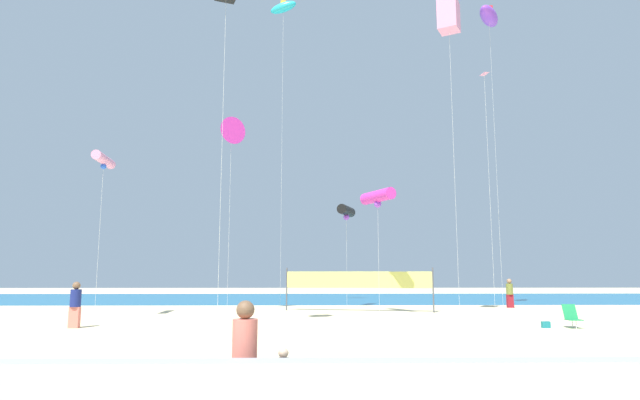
{
  "coord_description": "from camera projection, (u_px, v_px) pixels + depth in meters",
  "views": [
    {
      "loc": [
        -0.32,
        -16.44,
        2.06
      ],
      "look_at": [
        0.16,
        8.22,
        5.58
      ],
      "focal_mm": 29.03,
      "sensor_mm": 36.0,
      "label": 1
    }
  ],
  "objects": [
    {
      "name": "kite_violet_inflatable",
      "position": [
        489.0,
        16.0,
        32.96
      ],
      "size": [
        2.23,
        2.76,
        19.07
      ],
      "color": "silver",
      "rests_on": "ground"
    },
    {
      "name": "boardwalk_ledge",
      "position": [
        333.0,
        395.0,
        6.95
      ],
      "size": [
        28.0,
        0.44,
        0.9
      ],
      "primitive_type": "cube",
      "color": "#A8A8AD",
      "rests_on": "ground"
    },
    {
      "name": "beachgoer_olive_shirt",
      "position": [
        510.0,
        292.0,
        31.72
      ],
      "size": [
        0.4,
        0.4,
        1.76
      ],
      "rotation": [
        0.0,
        0.0,
        3.38
      ],
      "color": "maroon",
      "rests_on": "ground"
    },
    {
      "name": "kite_pink_box",
      "position": [
        449.0,
        17.0,
        26.63
      ],
      "size": [
        1.34,
        1.34,
        15.99
      ],
      "color": "silver",
      "rests_on": "ground"
    },
    {
      "name": "kite_magenta_delta",
      "position": [
        231.0,
        131.0,
        29.48
      ],
      "size": [
        1.51,
        1.24,
        10.92
      ],
      "color": "silver",
      "rests_on": "ground"
    },
    {
      "name": "mother_figure",
      "position": [
        245.0,
        353.0,
        7.79
      ],
      "size": [
        0.38,
        0.38,
        1.66
      ],
      "rotation": [
        0.0,
        0.0,
        -0.19
      ],
      "color": "#19727A",
      "rests_on": "ground"
    },
    {
      "name": "beachgoer_navy_shirt",
      "position": [
        75.0,
        303.0,
        19.9
      ],
      "size": [
        0.4,
        0.4,
        1.76
      ],
      "rotation": [
        0.0,
        0.0,
        5.08
      ],
      "color": "#EA7260",
      "rests_on": "ground"
    },
    {
      "name": "ground_plane",
      "position": [
        320.0,
        341.0,
        15.99
      ],
      "size": [
        120.0,
        120.0,
        0.0
      ],
      "primitive_type": "plane",
      "color": "beige"
    },
    {
      "name": "volleyball_net",
      "position": [
        358.0,
        281.0,
        28.77
      ],
      "size": [
        8.07,
        1.91,
        2.4
      ],
      "color": "#4C4C51",
      "rests_on": "ground"
    },
    {
      "name": "kite_magenta_tube",
      "position": [
        378.0,
        197.0,
        27.12
      ],
      "size": [
        1.66,
        2.49,
        6.41
      ],
      "color": "silver",
      "rests_on": "ground"
    },
    {
      "name": "kite_black_tube",
      "position": [
        346.0,
        211.0,
        32.59
      ],
      "size": [
        1.3,
        2.15,
        6.31
      ],
      "color": "silver",
      "rests_on": "ground"
    },
    {
      "name": "beach_handbag",
      "position": [
        546.0,
        325.0,
        19.8
      ],
      "size": [
        0.31,
        0.16,
        0.25
      ],
      "primitive_type": "cube",
      "color": "#19727A",
      "rests_on": "ground"
    },
    {
      "name": "kite_pink_tube",
      "position": [
        104.0,
        160.0,
        24.98
      ],
      "size": [
        0.62,
        2.32,
        7.75
      ],
      "color": "silver",
      "rests_on": "ground"
    },
    {
      "name": "toddler_figure",
      "position": [
        283.0,
        377.0,
        7.82
      ],
      "size": [
        0.22,
        0.22,
        0.95
      ],
      "rotation": [
        0.0,
        0.0,
        0.22
      ],
      "color": "#7A3872",
      "rests_on": "ground"
    },
    {
      "name": "kite_pink_diamond",
      "position": [
        484.0,
        84.0,
        27.96
      ],
      "size": [
        0.54,
        0.53,
        12.95
      ],
      "color": "silver",
      "rests_on": "ground"
    },
    {
      "name": "kite_cyan_inflatable",
      "position": [
        283.0,
        8.0,
        36.2
      ],
      "size": [
        2.08,
        1.08,
        21.1
      ],
      "color": "silver",
      "rests_on": "ground"
    },
    {
      "name": "ocean_band",
      "position": [
        314.0,
        298.0,
        43.83
      ],
      "size": [
        120.0,
        20.0,
        0.01
      ],
      "primitive_type": "cube",
      "color": "#1E6B99",
      "rests_on": "ground"
    },
    {
      "name": "folding_beach_chair",
      "position": [
        572.0,
        316.0,
        19.88
      ],
      "size": [
        0.52,
        0.65,
        0.89
      ],
      "rotation": [
        0.0,
        0.0,
        -0.31
      ],
      "color": "#1E8C4C",
      "rests_on": "ground"
    }
  ]
}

